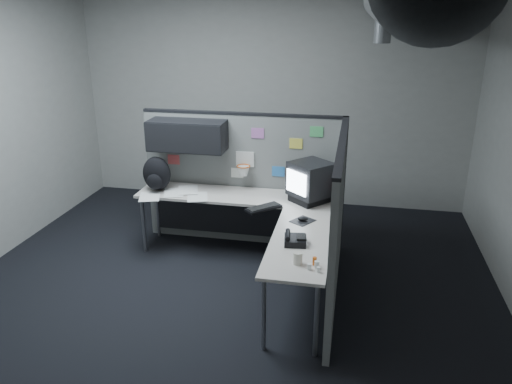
% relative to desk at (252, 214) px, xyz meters
% --- Properties ---
extents(room, '(5.62, 5.62, 3.22)m').
position_rel_desk_xyz_m(room, '(0.41, -0.70, 1.48)').
color(room, black).
rests_on(room, ground).
extents(partition_back, '(2.44, 0.42, 1.63)m').
position_rel_desk_xyz_m(partition_back, '(-0.40, 0.53, 0.38)').
color(partition_back, slate).
rests_on(partition_back, ground).
extents(partition_right, '(0.07, 2.23, 1.63)m').
position_rel_desk_xyz_m(partition_right, '(0.95, -0.49, 0.21)').
color(partition_right, slate).
rests_on(partition_right, ground).
extents(desk, '(2.31, 2.11, 0.73)m').
position_rel_desk_xyz_m(desk, '(0.00, 0.00, 0.00)').
color(desk, beige).
rests_on(desk, ground).
extents(monitor, '(0.56, 0.56, 0.45)m').
position_rel_desk_xyz_m(monitor, '(0.62, 0.24, 0.35)').
color(monitor, black).
rests_on(monitor, desk).
extents(keyboard, '(0.38, 0.39, 0.04)m').
position_rel_desk_xyz_m(keyboard, '(0.15, -0.10, 0.13)').
color(keyboard, black).
rests_on(keyboard, desk).
extents(mouse, '(0.28, 0.29, 0.05)m').
position_rel_desk_xyz_m(mouse, '(0.60, -0.34, 0.13)').
color(mouse, black).
rests_on(mouse, desk).
extents(phone, '(0.22, 0.24, 0.10)m').
position_rel_desk_xyz_m(phone, '(0.58, -0.86, 0.16)').
color(phone, black).
rests_on(phone, desk).
extents(bottles, '(0.12, 0.15, 0.07)m').
position_rel_desk_xyz_m(bottles, '(0.81, -1.29, 0.15)').
color(bottles, silver).
rests_on(bottles, desk).
extents(cup, '(0.09, 0.09, 0.11)m').
position_rel_desk_xyz_m(cup, '(0.66, -1.25, 0.17)').
color(cup, beige).
rests_on(cup, desk).
extents(papers, '(0.85, 0.67, 0.01)m').
position_rel_desk_xyz_m(papers, '(-0.91, 0.15, 0.12)').
color(papers, white).
rests_on(papers, desk).
extents(backpack, '(0.37, 0.35, 0.41)m').
position_rel_desk_xyz_m(backpack, '(-1.19, 0.23, 0.32)').
color(backpack, black).
rests_on(backpack, desk).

